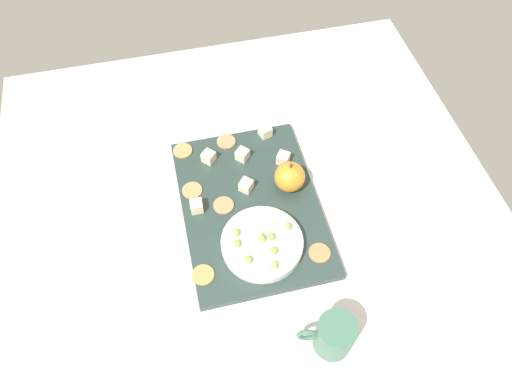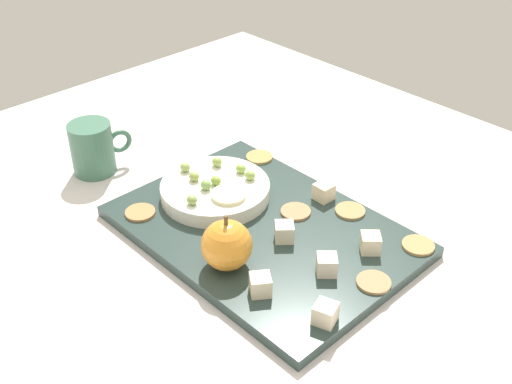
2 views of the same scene
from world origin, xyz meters
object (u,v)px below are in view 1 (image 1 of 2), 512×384
cheese_cube_0 (283,158)px  cheese_cube_1 (197,206)px  cracker_2 (183,151)px  grape_2 (261,238)px  cheese_cube_4 (265,131)px  grape_5 (274,250)px  serving_dish (260,244)px  apple_slice_0 (261,223)px  cracker_5 (226,142)px  cheese_cube_5 (209,157)px  apple_whole (290,177)px  grape_1 (288,226)px  platter (248,207)px  grape_3 (236,232)px  cracker_4 (319,253)px  cheese_cube_3 (248,185)px  grape_4 (271,236)px  cracker_3 (192,190)px  grape_0 (274,265)px  cracker_1 (203,275)px  grape_6 (248,260)px  cheese_cube_2 (242,155)px  grape_7 (237,243)px  cup (334,336)px  cracker_0 (224,205)px

cheese_cube_0 → cheese_cube_1: (8.03, -20.65, 0.00)cm
cracker_2 → grape_2: size_ratio=2.68×
cheese_cube_4 → grape_5: (30.87, -5.98, 1.63)cm
serving_dish → apple_slice_0: size_ratio=3.24×
cracker_5 → cheese_cube_5: bearing=-47.8°
apple_whole → grape_1: (11.19, -3.44, -0.37)cm
platter → grape_5: (12.97, 2.05, 3.69)cm
grape_3 → cracker_4: bearing=66.1°
grape_2 → cracker_2: bearing=-157.1°
cheese_cube_3 → grape_2: (13.94, -0.52, 1.66)cm
grape_2 → apple_slice_0: 3.72cm
cheese_cube_3 → grape_4: grape_4 is taller
cracker_2 → cracker_3: 11.28cm
apple_slice_0 → serving_dish: bearing=-15.7°
cracker_4 → grape_0: grape_0 is taller
apple_whole → cracker_2: apple_whole is taller
grape_4 → cracker_1: bearing=-75.6°
grape_5 → grape_6: 5.16cm
cheese_cube_4 → cracker_1: cheese_cube_4 is taller
cheese_cube_2 → cracker_1: (26.02, -13.36, -1.05)cm
grape_0 → serving_dish: bearing=-167.9°
grape_3 → grape_4: grape_4 is taller
grape_7 → grape_1: bearing=97.6°
cup → grape_7: bearing=-149.4°
cracker_3 → grape_4: 21.03cm
cracker_5 → grape_7: size_ratio=2.68×
cracker_4 → grape_5: bearing=-98.1°
cracker_0 → grape_4: size_ratio=2.68×
apple_whole → cup: cup is taller
cheese_cube_4 → cracker_3: (11.74, -18.91, -1.05)cm
cheese_cube_0 → cheese_cube_5: same height
platter → cracker_0: 5.28cm
cheese_cube_3 → cracker_1: (17.66, -12.69, -1.05)cm
apple_slice_0 → cheese_cube_4: bearing=164.3°
grape_5 → grape_6: size_ratio=1.00×
grape_0 → apple_slice_0: (-9.61, -0.17, -0.41)cm
cracker_3 → grape_7: size_ratio=2.68×
cracker_0 → cheese_cube_3: bearing=118.0°
cheese_cube_3 → cracker_5: cheese_cube_3 is taller
cracker_3 → platter: bearing=60.5°
cheese_cube_2 → cheese_cube_3: (8.35, -0.67, 0.00)cm
cracker_1 → cheese_cube_0: bearing=136.3°
cheese_cube_1 → cheese_cube_5: 13.05cm
platter → grape_6: size_ratio=24.83×
serving_dish → cheese_cube_5: size_ratio=6.43×
cheese_cube_4 → platter: bearing=-24.2°
cracker_0 → grape_3: bearing=6.5°
cracker_3 → grape_7: (16.02, 6.46, 2.67)cm
grape_2 → grape_0: bearing=10.4°
grape_7 → cheese_cube_3: bearing=159.4°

